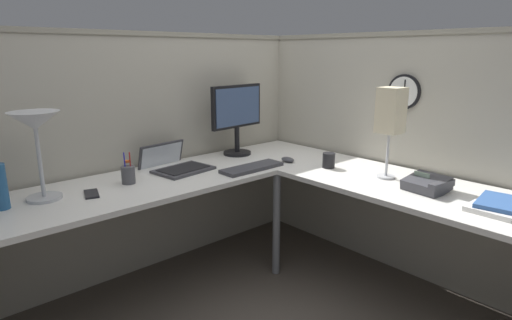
% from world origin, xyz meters
% --- Properties ---
extents(ground_plane, '(6.80, 6.80, 0.00)m').
position_xyz_m(ground_plane, '(0.00, 0.00, 0.00)').
color(ground_plane, '#4C443D').
extents(cubicle_wall_back, '(2.57, 0.12, 1.58)m').
position_xyz_m(cubicle_wall_back, '(-0.36, 0.87, 0.79)').
color(cubicle_wall_back, '#A8A393').
rests_on(cubicle_wall_back, ground).
extents(cubicle_wall_right, '(0.12, 2.37, 1.58)m').
position_xyz_m(cubicle_wall_right, '(0.87, -0.27, 0.79)').
color(cubicle_wall_right, '#A8A393').
rests_on(cubicle_wall_right, ground).
extents(desk, '(2.35, 2.15, 0.73)m').
position_xyz_m(desk, '(-0.15, -0.05, 0.63)').
color(desk, silver).
rests_on(desk, ground).
extents(monitor, '(0.46, 0.20, 0.50)m').
position_xyz_m(monitor, '(0.23, 0.64, 1.02)').
color(monitor, black).
rests_on(monitor, desk).
extents(laptop, '(0.39, 0.42, 0.22)m').
position_xyz_m(laptop, '(-0.32, 0.61, 0.75)').
color(laptop, '#38383D').
rests_on(laptop, desk).
extents(keyboard, '(0.43, 0.14, 0.02)m').
position_xyz_m(keyboard, '(0.03, 0.26, 0.74)').
color(keyboard, '#38383D').
rests_on(keyboard, desk).
extents(computer_mouse, '(0.06, 0.10, 0.03)m').
position_xyz_m(computer_mouse, '(0.34, 0.24, 0.75)').
color(computer_mouse, '#38383D').
rests_on(computer_mouse, desk).
extents(desk_lamp_dome, '(0.24, 0.24, 0.44)m').
position_xyz_m(desk_lamp_dome, '(-1.12, 0.54, 1.09)').
color(desk_lamp_dome, '#B7BABF').
rests_on(desk_lamp_dome, desk).
extents(pen_cup, '(0.08, 0.08, 0.18)m').
position_xyz_m(pen_cup, '(-0.68, 0.51, 0.78)').
color(pen_cup, '#4C4C51').
rests_on(pen_cup, desk).
extents(cell_phone, '(0.11, 0.16, 0.01)m').
position_xyz_m(cell_phone, '(-0.92, 0.45, 0.73)').
color(cell_phone, black).
rests_on(cell_phone, desk).
extents(office_phone, '(0.21, 0.22, 0.11)m').
position_xyz_m(office_phone, '(0.44, -0.69, 0.77)').
color(office_phone, '#38383D').
rests_on(office_phone, desk).
extents(book_stack, '(0.30, 0.23, 0.04)m').
position_xyz_m(book_stack, '(0.43, -1.05, 0.75)').
color(book_stack, silver).
rests_on(book_stack, desk).
extents(desk_lamp_paper, '(0.13, 0.13, 0.53)m').
position_xyz_m(desk_lamp_paper, '(0.50, -0.41, 1.11)').
color(desk_lamp_paper, '#B7BABF').
rests_on(desk_lamp_paper, desk).
extents(coffee_mug, '(0.08, 0.08, 0.10)m').
position_xyz_m(coffee_mug, '(0.43, -0.04, 0.78)').
color(coffee_mug, black).
rests_on(coffee_mug, desk).
extents(wall_clock, '(0.04, 0.22, 0.22)m').
position_xyz_m(wall_clock, '(0.82, -0.31, 1.21)').
color(wall_clock, black).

